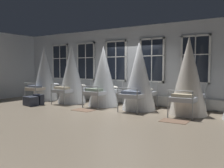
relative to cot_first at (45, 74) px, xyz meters
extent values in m
plane|color=gray|center=(4.33, 0.03, -1.28)|extent=(23.81, 23.81, 0.00)
cube|color=silver|center=(4.33, 1.15, 0.39)|extent=(12.90, 0.10, 3.34)
cube|color=black|center=(0.02, 1.04, 0.60)|extent=(1.08, 0.02, 1.81)
cube|color=silver|center=(0.02, 1.04, -0.27)|extent=(1.08, 0.06, 0.07)
cube|color=silver|center=(0.02, 1.04, 1.47)|extent=(1.08, 0.06, 0.07)
cube|color=silver|center=(-0.49, 1.04, 0.60)|extent=(0.07, 0.06, 1.81)
cube|color=silver|center=(0.52, 1.04, 0.60)|extent=(0.07, 0.06, 1.81)
cube|color=silver|center=(0.02, 1.04, 0.60)|extent=(0.04, 0.06, 1.81)
cube|color=silver|center=(0.02, 1.04, 0.78)|extent=(1.08, 0.06, 0.04)
cube|color=black|center=(1.74, 1.04, 0.60)|extent=(1.08, 0.02, 1.81)
cube|color=silver|center=(1.74, 1.04, -0.27)|extent=(1.08, 0.06, 0.07)
cube|color=silver|center=(1.74, 1.04, 1.47)|extent=(1.08, 0.06, 0.07)
cube|color=silver|center=(1.24, 1.04, 0.60)|extent=(0.07, 0.06, 1.81)
cube|color=silver|center=(2.25, 1.04, 0.60)|extent=(0.07, 0.06, 1.81)
cube|color=silver|center=(1.74, 1.04, 0.60)|extent=(0.04, 0.06, 1.81)
cube|color=silver|center=(1.74, 1.04, 0.78)|extent=(1.08, 0.06, 0.04)
cube|color=black|center=(3.47, 1.04, 0.60)|extent=(1.08, 0.02, 1.81)
cube|color=silver|center=(3.47, 1.04, -0.27)|extent=(1.08, 0.06, 0.07)
cube|color=silver|center=(3.47, 1.04, 1.47)|extent=(1.08, 0.06, 0.07)
cube|color=silver|center=(2.97, 1.04, 0.60)|extent=(0.07, 0.06, 1.81)
cube|color=silver|center=(3.97, 1.04, 0.60)|extent=(0.07, 0.06, 1.81)
cube|color=silver|center=(3.47, 1.04, 0.60)|extent=(0.04, 0.06, 1.81)
cube|color=silver|center=(3.47, 1.04, 0.78)|extent=(1.08, 0.06, 0.04)
cube|color=black|center=(5.20, 1.04, 0.60)|extent=(1.08, 0.02, 1.81)
cube|color=silver|center=(5.20, 1.04, -0.27)|extent=(1.08, 0.06, 0.07)
cube|color=silver|center=(5.20, 1.04, 1.47)|extent=(1.08, 0.06, 0.07)
cube|color=silver|center=(4.69, 1.04, 0.60)|extent=(0.07, 0.06, 1.81)
cube|color=silver|center=(5.70, 1.04, 0.60)|extent=(0.07, 0.06, 1.81)
cube|color=silver|center=(5.20, 1.04, 0.60)|extent=(0.04, 0.06, 1.81)
cube|color=silver|center=(5.20, 1.04, 0.78)|extent=(1.08, 0.06, 0.04)
cube|color=black|center=(6.93, 1.04, 0.60)|extent=(1.08, 0.02, 1.81)
cube|color=silver|center=(6.93, 1.04, -0.27)|extent=(1.08, 0.06, 0.07)
cube|color=silver|center=(6.93, 1.04, 1.47)|extent=(1.08, 0.06, 0.07)
cube|color=silver|center=(6.42, 1.04, 0.60)|extent=(0.07, 0.06, 1.81)
cube|color=silver|center=(7.43, 1.04, 0.60)|extent=(0.07, 0.06, 1.81)
cube|color=silver|center=(6.93, 1.04, 0.60)|extent=(0.04, 0.06, 1.81)
cube|color=silver|center=(6.93, 1.04, 0.78)|extent=(1.08, 0.06, 0.04)
cube|color=silver|center=(4.33, 1.02, -1.03)|extent=(9.24, 0.10, 0.36)
cylinder|color=#9EA3A8|center=(-0.38, 0.88, -0.78)|extent=(0.04, 0.04, 1.00)
cylinder|color=#9EA3A8|center=(0.38, 0.88, -0.78)|extent=(0.04, 0.04, 1.00)
cylinder|color=#9EA3A8|center=(-0.38, -0.89, -0.84)|extent=(0.04, 0.04, 0.87)
cylinder|color=#9EA3A8|center=(0.38, -0.89, -0.84)|extent=(0.04, 0.04, 0.87)
cylinder|color=#9EA3A8|center=(-0.38, 0.00, -0.77)|extent=(0.04, 1.77, 0.03)
cylinder|color=#9EA3A8|center=(0.38, 0.00, -0.77)|extent=(0.04, 1.77, 0.03)
cylinder|color=#9EA3A8|center=(0.00, 0.88, -0.28)|extent=(0.76, 0.03, 0.03)
cylinder|color=#9EA3A8|center=(0.00, -0.89, -0.41)|extent=(0.76, 0.03, 0.03)
cube|color=beige|center=(0.00, 0.00, -0.70)|extent=(0.79, 1.79, 0.14)
ellipsoid|color=silver|center=(0.00, 0.64, -0.56)|extent=(0.59, 0.40, 0.14)
cube|color=slate|center=(0.00, -0.63, -0.58)|extent=(0.63, 0.36, 0.10)
cone|color=white|center=(0.00, 0.00, 0.04)|extent=(1.28, 1.28, 2.65)
cylinder|color=#9EA3A8|center=(1.38, 0.89, -0.78)|extent=(0.04, 0.04, 1.00)
cylinder|color=#9EA3A8|center=(2.14, 0.89, -0.78)|extent=(0.04, 0.04, 1.00)
cylinder|color=#9EA3A8|center=(1.38, -0.89, -0.84)|extent=(0.04, 0.04, 0.87)
cylinder|color=#9EA3A8|center=(2.15, -0.88, -0.84)|extent=(0.04, 0.04, 0.87)
cylinder|color=#9EA3A8|center=(1.38, 0.00, -0.77)|extent=(0.04, 1.77, 0.03)
cylinder|color=#9EA3A8|center=(2.14, 0.00, -0.77)|extent=(0.04, 1.77, 0.03)
cylinder|color=#9EA3A8|center=(1.76, 0.89, -0.28)|extent=(0.76, 0.03, 0.03)
cylinder|color=#9EA3A8|center=(1.76, -0.88, -0.41)|extent=(0.76, 0.03, 0.03)
cube|color=silver|center=(1.76, 0.00, -0.70)|extent=(0.79, 1.79, 0.14)
ellipsoid|color=silver|center=(1.76, 0.65, -0.56)|extent=(0.59, 0.40, 0.14)
cube|color=tan|center=(1.76, -0.62, -0.58)|extent=(0.63, 0.36, 0.10)
cone|color=white|center=(1.76, 0.00, 0.04)|extent=(1.28, 1.28, 2.64)
cylinder|color=#9EA3A8|center=(3.09, 0.96, -0.78)|extent=(0.04, 0.04, 1.00)
cylinder|color=#9EA3A8|center=(3.85, 0.94, -0.78)|extent=(0.04, 0.04, 1.00)
cylinder|color=#9EA3A8|center=(3.07, -0.81, -0.84)|extent=(0.04, 0.04, 0.87)
cylinder|color=#9EA3A8|center=(3.83, -0.83, -0.84)|extent=(0.04, 0.04, 0.87)
cylinder|color=#9EA3A8|center=(3.08, 0.07, -0.77)|extent=(0.06, 1.77, 0.03)
cylinder|color=#9EA3A8|center=(3.84, 0.06, -0.77)|extent=(0.06, 1.77, 0.03)
cylinder|color=#9EA3A8|center=(3.47, 0.95, -0.28)|extent=(0.76, 0.04, 0.03)
cylinder|color=#9EA3A8|center=(3.45, -0.82, -0.41)|extent=(0.76, 0.04, 0.03)
cube|color=silver|center=(3.46, 0.06, -0.70)|extent=(0.81, 1.80, 0.14)
ellipsoid|color=silver|center=(3.47, 0.71, -0.56)|extent=(0.60, 0.41, 0.14)
cube|color=slate|center=(3.45, -0.56, -0.58)|extent=(0.64, 0.37, 0.10)
cone|color=white|center=(3.46, 0.06, -0.04)|extent=(1.28, 1.28, 2.48)
cylinder|color=#9EA3A8|center=(4.77, 0.87, -0.78)|extent=(0.04, 0.04, 1.00)
cylinder|color=#9EA3A8|center=(5.54, 0.86, -0.78)|extent=(0.04, 0.04, 1.00)
cylinder|color=#9EA3A8|center=(4.76, -0.90, -0.84)|extent=(0.04, 0.04, 0.87)
cylinder|color=#9EA3A8|center=(5.52, -0.91, -0.84)|extent=(0.04, 0.04, 0.87)
cylinder|color=#9EA3A8|center=(4.77, -0.02, -0.77)|extent=(0.05, 1.77, 0.03)
cylinder|color=#9EA3A8|center=(5.53, -0.02, -0.77)|extent=(0.05, 1.77, 0.03)
cylinder|color=#9EA3A8|center=(5.16, 0.87, -0.28)|extent=(0.76, 0.04, 0.03)
cylinder|color=#9EA3A8|center=(5.14, -0.90, -0.41)|extent=(0.76, 0.04, 0.03)
cube|color=silver|center=(5.15, -0.02, -0.70)|extent=(0.80, 1.80, 0.14)
ellipsoid|color=#B7B2A3|center=(5.15, 0.63, -0.56)|extent=(0.59, 0.40, 0.14)
cube|color=slate|center=(5.14, -0.64, -0.58)|extent=(0.64, 0.36, 0.10)
cone|color=white|center=(5.15, -0.02, 0.02)|extent=(1.28, 1.28, 2.60)
cylinder|color=#9EA3A8|center=(6.58, 0.91, -0.78)|extent=(0.04, 0.04, 1.00)
cylinder|color=#9EA3A8|center=(7.35, 0.91, -0.78)|extent=(0.04, 0.04, 1.00)
cylinder|color=#9EA3A8|center=(6.59, -0.86, -0.84)|extent=(0.04, 0.04, 0.87)
cylinder|color=#9EA3A8|center=(7.35, -0.86, -0.84)|extent=(0.04, 0.04, 0.87)
cylinder|color=#9EA3A8|center=(6.58, 0.03, -0.77)|extent=(0.03, 1.77, 0.03)
cylinder|color=#9EA3A8|center=(7.35, 0.03, -0.77)|extent=(0.03, 1.77, 0.03)
cylinder|color=#9EA3A8|center=(6.96, 0.91, -0.28)|extent=(0.76, 0.03, 0.03)
cylinder|color=#9EA3A8|center=(6.97, -0.86, -0.41)|extent=(0.76, 0.03, 0.03)
cube|color=silver|center=(6.97, 0.03, -0.70)|extent=(0.79, 1.79, 0.14)
ellipsoid|color=#B7B2A3|center=(6.96, 0.67, -0.56)|extent=(0.59, 0.40, 0.14)
cube|color=tan|center=(6.97, -0.60, -0.58)|extent=(0.63, 0.36, 0.10)
cone|color=silver|center=(6.97, 0.03, 0.04)|extent=(1.28, 1.28, 2.64)
cube|color=brown|center=(3.47, -1.25, -1.28)|extent=(0.80, 0.56, 0.01)
cube|color=brown|center=(6.93, -1.25, -1.28)|extent=(0.82, 0.60, 0.01)
cube|color=#2D3342|center=(0.97, -1.23, -1.06)|extent=(0.58, 0.26, 0.44)
cube|color=tan|center=(0.98, -1.13, -1.06)|extent=(0.50, 0.06, 0.03)
torus|color=#2D3342|center=(0.97, -1.23, -0.83)|extent=(0.16, 0.16, 0.02)
cube|color=#2D3342|center=(0.88, -1.57, -1.09)|extent=(0.70, 0.51, 0.38)
camera|label=1|loc=(9.19, -8.18, 0.30)|focal=38.77mm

